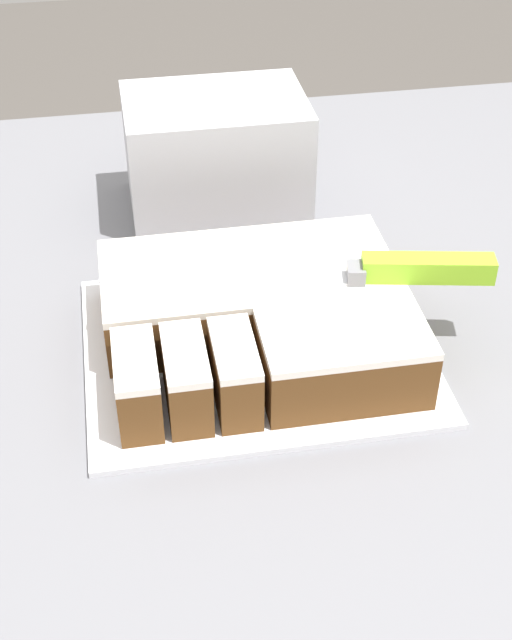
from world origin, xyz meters
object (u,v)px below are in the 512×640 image
(knife, at_px, (387,272))
(cake, at_px, (259,318))
(cake_board, at_px, (256,349))
(storage_box, at_px, (216,154))

(knife, bearing_deg, cake, 8.82)
(cake, height_order, knife, knife)
(cake_board, height_order, storage_box, storage_box)
(cake, bearing_deg, cake_board, -141.52)
(storage_box, bearing_deg, cake, -89.76)
(cake_board, xyz_separation_m, knife, (0.12, -0.00, 0.07))
(knife, bearing_deg, cake_board, 10.13)
(cake_board, xyz_separation_m, cake, (0.00, 0.00, 0.03))
(storage_box, bearing_deg, knife, -66.77)
(cake_board, distance_m, cake, 0.03)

